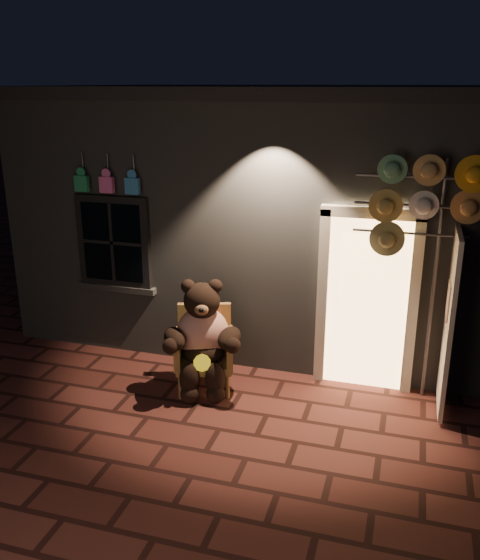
% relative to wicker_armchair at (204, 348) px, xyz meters
% --- Properties ---
extents(ground, '(60.00, 60.00, 0.00)m').
position_rel_wicker_armchair_xyz_m(ground, '(0.48, -0.90, -0.49)').
color(ground, '#5B2922').
rests_on(ground, ground).
extents(shop_building, '(7.30, 5.95, 3.51)m').
position_rel_wicker_armchair_xyz_m(shop_building, '(0.48, 3.09, 1.25)').
color(shop_building, slate).
rests_on(shop_building, ground).
extents(wicker_armchair, '(0.81, 0.78, 0.98)m').
position_rel_wicker_armchair_xyz_m(wicker_armchair, '(0.00, 0.00, 0.00)').
color(wicker_armchair, '#AC8542').
rests_on(wicker_armchair, ground).
extents(teddy_bear, '(0.95, 0.87, 1.37)m').
position_rel_wicker_armchair_xyz_m(teddy_bear, '(0.02, -0.12, 0.19)').
color(teddy_bear, red).
rests_on(teddy_bear, ground).
extents(hat_rack, '(1.76, 0.22, 2.79)m').
position_rel_wicker_armchair_xyz_m(hat_rack, '(2.52, 0.38, 1.84)').
color(hat_rack, '#59595E').
rests_on(hat_rack, ground).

